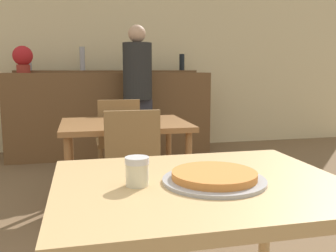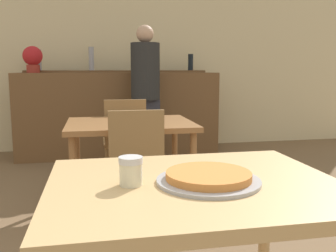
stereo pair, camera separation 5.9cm
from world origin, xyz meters
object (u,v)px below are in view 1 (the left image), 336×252
(chair_far_side_front, at_px, (135,167))
(person_standing, at_px, (138,91))
(cheese_shaker, at_px, (137,171))
(pizza_tray, at_px, (214,177))
(potted_plant, at_px, (23,58))
(chair_far_side_back, at_px, (118,137))

(chair_far_side_front, relative_size, person_standing, 0.53)
(chair_far_side_front, height_order, cheese_shaker, cheese_shaker)
(pizza_tray, bearing_deg, chair_far_side_front, 93.57)
(cheese_shaker, relative_size, potted_plant, 0.28)
(person_standing, xyz_separation_m, potted_plant, (-1.33, 0.53, 0.39))
(chair_far_side_front, bearing_deg, person_standing, 80.88)
(pizza_tray, xyz_separation_m, potted_plant, (-1.09, 3.82, 0.49))
(chair_far_side_front, relative_size, chair_far_side_back, 1.00)
(chair_far_side_front, relative_size, pizza_tray, 2.57)
(chair_far_side_front, xyz_separation_m, pizza_tray, (0.08, -1.27, 0.29))
(cheese_shaker, bearing_deg, person_standing, 81.44)
(chair_far_side_front, bearing_deg, potted_plant, 111.65)
(pizza_tray, relative_size, cheese_shaker, 3.67)
(potted_plant, bearing_deg, cheese_shaker, -77.51)
(chair_far_side_front, bearing_deg, chair_far_side_back, 90.00)
(chair_far_side_back, bearing_deg, cheese_shaker, 85.94)
(pizza_tray, height_order, person_standing, person_standing)
(chair_far_side_back, relative_size, potted_plant, 2.64)
(chair_far_side_back, bearing_deg, chair_far_side_front, 90.00)
(person_standing, bearing_deg, cheese_shaker, -98.56)
(person_standing, height_order, potted_plant, person_standing)
(potted_plant, bearing_deg, pizza_tray, -74.08)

